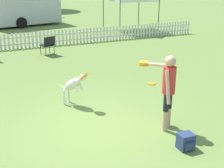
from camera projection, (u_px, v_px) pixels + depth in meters
The scene contains 8 objects.
ground_plane at pixel (92, 129), 7.03m from camera, with size 240.00×240.00×0.00m, color olive.
handler_person at pixel (167, 84), 6.69m from camera, with size 0.54×1.11×1.69m.
leaping_dog at pixel (74, 84), 8.05m from camera, with size 0.69×0.87×0.97m.
frisbee_near_handler at pixel (152, 84), 9.78m from camera, with size 0.24×0.24×0.02m.
backpack_on_grass at pixel (186, 141), 6.18m from camera, with size 0.30×0.29×0.33m.
picket_fence at pixel (29, 40), 14.28m from camera, with size 17.85×0.04×0.72m.
folding_chair_green_right at pixel (48, 44), 13.03m from camera, with size 0.63×0.64×0.80m.
equipment_trailer at pixel (23, 4), 19.92m from camera, with size 5.33×2.93×2.52m.
Camera 1 is at (-2.07, -5.93, 3.35)m, focal length 50.00 mm.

